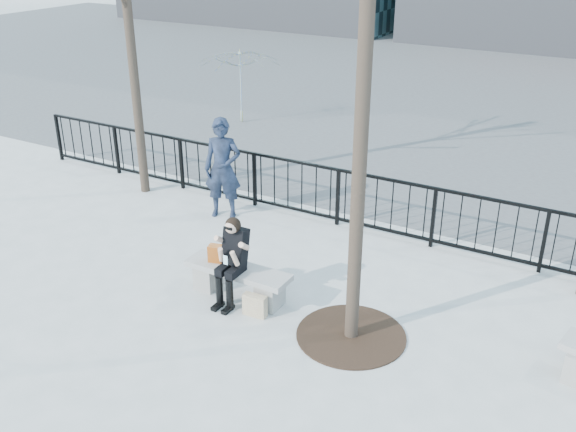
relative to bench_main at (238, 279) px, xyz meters
The scene contains 10 objects.
ground 0.30m from the bench_main, ahead, with size 120.00×120.00×0.00m, color #9B9C96.
street_surface 15.00m from the bench_main, 90.00° to the left, with size 60.00×23.00×0.01m, color #474747.
railing 3.01m from the bench_main, 90.00° to the left, with size 14.00×0.06×1.10m.
tree_grate 1.92m from the bench_main, ahead, with size 1.50×1.50×0.02m, color black.
bench_main is the anchor object (origin of this frame).
seated_woman 0.40m from the bench_main, 90.00° to the right, with size 0.50×0.64×1.34m.
handbag 0.47m from the bench_main, behind, with size 0.32×0.15×0.26m, color #A84B14.
shopping_bag 0.60m from the bench_main, 32.73° to the right, with size 0.35×0.13×0.33m, color beige.
standing_man 3.02m from the bench_main, 128.78° to the left, with size 0.70×0.46×1.92m, color black.
vendor_umbrella 9.15m from the bench_main, 123.18° to the left, with size 2.21×2.26×2.03m, color gold.
Camera 1 is at (4.73, -6.83, 5.15)m, focal length 40.00 mm.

